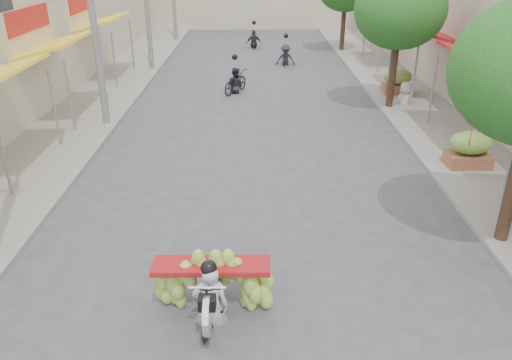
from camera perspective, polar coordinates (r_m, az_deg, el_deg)
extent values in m
cube|color=gray|center=(22.31, -18.66, 8.57)|extent=(4.00, 60.00, 0.12)
cube|color=gray|center=(22.33, 18.32, 8.63)|extent=(4.00, 60.00, 0.12)
cylinder|color=slate|center=(13.96, -26.97, 2.80)|extent=(0.08, 0.08, 2.55)
cylinder|color=slate|center=(17.06, -22.00, 7.46)|extent=(0.08, 0.08, 2.55)
cube|color=yellow|center=(19.94, -21.78, 14.25)|extent=(1.77, 4.00, 0.53)
cylinder|color=slate|center=(18.32, -20.52, 8.82)|extent=(0.08, 0.08, 2.55)
cylinder|color=slate|center=(21.63, -17.47, 11.58)|extent=(0.08, 0.08, 2.55)
cube|color=red|center=(20.16, -24.60, 16.35)|extent=(0.10, 3.50, 0.80)
cube|color=yellow|center=(25.57, -17.11, 16.96)|extent=(1.77, 4.00, 0.53)
cylinder|color=slate|center=(23.88, -15.89, 12.97)|extent=(0.08, 0.08, 2.55)
cylinder|color=slate|center=(27.31, -13.98, 14.62)|extent=(0.08, 0.08, 2.55)
cube|color=red|center=(25.74, -19.34, 18.64)|extent=(0.10, 3.50, 0.80)
cylinder|color=slate|center=(13.74, 27.23, 2.41)|extent=(0.08, 0.08, 2.55)
cube|color=#A4151A|center=(17.24, 24.85, 12.25)|extent=(1.77, 4.20, 0.53)
cylinder|color=slate|center=(15.59, 23.83, 5.57)|extent=(0.08, 0.08, 2.55)
cylinder|color=slate|center=(18.97, 19.53, 9.50)|extent=(0.08, 0.08, 2.55)
cube|color=#A4151A|center=(22.75, 18.80, 15.84)|extent=(1.77, 4.20, 0.53)
cylinder|color=slate|center=(20.99, 17.65, 11.17)|extent=(0.08, 0.08, 2.55)
cylinder|color=slate|center=(24.56, 15.11, 13.38)|extent=(0.08, 0.08, 2.55)
cube|color=#A4151A|center=(28.46, 15.05, 17.93)|extent=(1.77, 4.20, 0.53)
cylinder|color=slate|center=(26.65, 13.94, 14.37)|extent=(0.08, 0.08, 2.55)
cylinder|color=slate|center=(30.30, 12.28, 15.76)|extent=(0.08, 0.08, 2.55)
cylinder|color=slate|center=(18.28, -18.25, 17.90)|extent=(0.24, 0.24, 8.00)
cylinder|color=#3A2719|center=(20.57, 15.41, 12.11)|extent=(0.28, 0.28, 3.20)
ellipsoid|color=#225D1D|center=(20.22, 16.15, 18.17)|extent=(3.40, 3.40, 2.90)
cylinder|color=#3A2719|center=(32.12, 9.92, 17.05)|extent=(0.28, 0.28, 3.20)
cube|color=brown|center=(15.76, 23.07, 2.37)|extent=(1.20, 0.80, 0.50)
ellipsoid|color=olive|center=(15.57, 23.42, 4.34)|extent=(1.20, 0.88, 0.66)
cube|color=brown|center=(22.94, 15.77, 10.18)|extent=(1.20, 0.80, 0.50)
ellipsoid|color=olive|center=(22.81, 15.94, 11.58)|extent=(1.20, 0.88, 0.66)
imported|color=black|center=(8.81, -5.21, -13.06)|extent=(0.62, 1.74, 1.00)
cylinder|color=silver|center=(8.24, -5.61, -15.21)|extent=(0.10, 0.66, 0.66)
cube|color=black|center=(8.20, -5.60, -13.80)|extent=(0.28, 0.22, 0.22)
cylinder|color=silver|center=(8.14, -5.61, -12.15)|extent=(0.60, 0.05, 0.05)
cube|color=maroon|center=(8.87, -5.13, -9.74)|extent=(2.06, 0.55, 0.10)
imported|color=silver|center=(8.38, -5.42, -9.71)|extent=(0.62, 0.46, 1.73)
sphere|color=black|center=(7.91, -5.68, -4.85)|extent=(0.28, 0.28, 0.28)
imported|color=#BA3418|center=(14.70, 24.30, 9.25)|extent=(2.16, 2.16, 1.71)
imported|color=silver|center=(21.30, 16.87, 10.67)|extent=(0.95, 0.68, 1.74)
imported|color=black|center=(22.54, -2.40, 11.15)|extent=(1.37, 1.86, 0.98)
imported|color=#292A31|center=(22.39, -2.43, 12.72)|extent=(0.92, 0.79, 1.65)
sphere|color=black|center=(22.30, -2.45, 13.87)|extent=(0.26, 0.26, 0.26)
imported|color=black|center=(28.10, 3.39, 13.91)|extent=(0.60, 1.66, 0.96)
imported|color=#292A31|center=(27.98, 3.43, 15.21)|extent=(1.10, 0.64, 1.65)
sphere|color=black|center=(27.91, 3.45, 16.13)|extent=(0.26, 0.26, 0.26)
imported|color=black|center=(33.07, -0.23, 15.52)|extent=(0.58, 1.45, 0.81)
imported|color=#292A31|center=(32.95, -0.23, 16.76)|extent=(0.98, 0.58, 1.65)
sphere|color=black|center=(32.89, -0.23, 17.54)|extent=(0.26, 0.26, 0.26)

